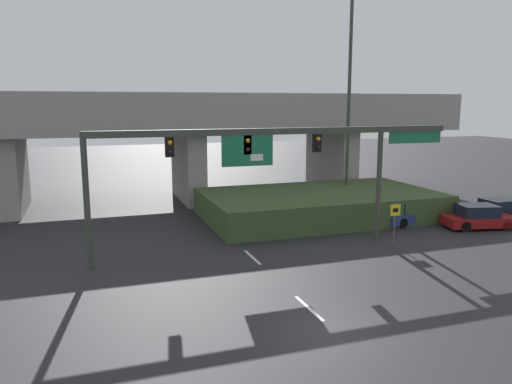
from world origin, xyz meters
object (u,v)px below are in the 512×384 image
at_px(speed_limit_sign, 395,218).
at_px(parked_sedan_far_right, 502,211).
at_px(signal_gantry, 273,150).
at_px(parked_sedan_near_right, 411,213).
at_px(parked_sedan_mid_right, 478,217).
at_px(highway_light_pole_near, 349,96).

relative_size(speed_limit_sign, parked_sedan_far_right, 0.52).
bearing_deg(parked_sedan_far_right, signal_gantry, -174.23).
relative_size(signal_gantry, parked_sedan_near_right, 4.12).
distance_m(speed_limit_sign, parked_sedan_mid_right, 7.31).
xyz_separation_m(highway_light_pole_near, parked_sedan_near_right, (1.62, -5.45, -7.38)).
distance_m(signal_gantry, highway_light_pole_near, 12.31).
xyz_separation_m(parked_sedan_near_right, parked_sedan_far_right, (6.06, -1.33, -0.03)).
relative_size(signal_gantry, speed_limit_sign, 8.43).
xyz_separation_m(signal_gantry, parked_sedan_far_right, (16.47, 1.37, -4.55)).
bearing_deg(highway_light_pole_near, speed_limit_sign, -103.90).
xyz_separation_m(signal_gantry, parked_sedan_mid_right, (13.54, 0.25, -4.54)).
distance_m(signal_gantry, parked_sedan_near_right, 11.66).
bearing_deg(parked_sedan_near_right, highway_light_pole_near, 100.00).
height_order(speed_limit_sign, parked_sedan_mid_right, speed_limit_sign).
bearing_deg(parked_sedan_mid_right, signal_gantry, -166.05).
distance_m(highway_light_pole_near, parked_sedan_mid_right, 11.81).
bearing_deg(signal_gantry, parked_sedan_far_right, 4.75).
bearing_deg(speed_limit_sign, highway_light_pole_near, 76.10).
relative_size(parked_sedan_mid_right, parked_sedan_far_right, 1.02).
distance_m(parked_sedan_near_right, parked_sedan_far_right, 6.20).
bearing_deg(parked_sedan_mid_right, speed_limit_sign, -154.68).
xyz_separation_m(speed_limit_sign, highway_light_pole_near, (2.34, 9.45, 6.57)).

